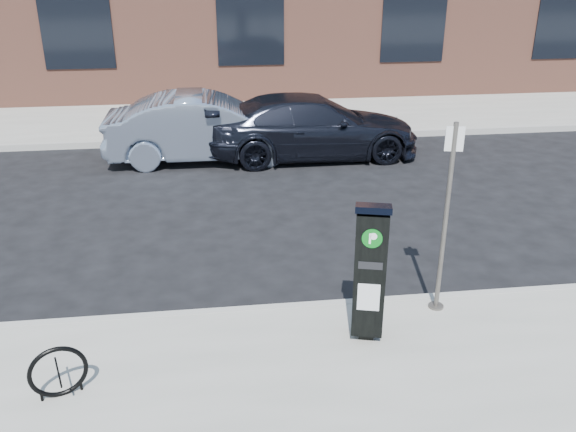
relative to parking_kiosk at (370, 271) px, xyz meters
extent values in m
plane|color=black|center=(-0.43, 0.82, -1.04)|extent=(120.00, 120.00, 0.00)
cube|color=gray|center=(-0.43, 14.82, -0.96)|extent=(60.00, 12.00, 0.15)
cube|color=#9E9B93|center=(-0.43, 0.80, -0.96)|extent=(60.00, 0.12, 0.16)
cube|color=#9E9B93|center=(-0.43, 8.84, -0.96)|extent=(60.00, 0.12, 0.16)
cube|color=black|center=(-5.43, 12.80, 1.96)|extent=(2.00, 0.06, 3.50)
cube|color=black|center=(-0.43, 12.80, 1.96)|extent=(2.00, 0.06, 3.50)
cube|color=black|center=(4.57, 12.80, 1.96)|extent=(2.00, 0.06, 3.50)
cube|color=black|center=(9.57, 12.80, 1.96)|extent=(2.00, 0.06, 3.50)
cube|color=black|center=(0.00, 0.00, -0.84)|extent=(0.22, 0.22, 0.09)
cube|color=black|center=(0.00, 0.00, -0.03)|extent=(0.43, 0.40, 1.54)
cube|color=black|center=(0.00, 0.00, 0.77)|extent=(0.47, 0.44, 0.14)
cylinder|color=#075A14|center=(-0.04, -0.15, 0.48)|extent=(0.22, 0.07, 0.23)
cube|color=white|center=(-0.04, -0.15, 0.48)|extent=(0.08, 0.03, 0.13)
cube|color=silver|center=(-0.04, -0.15, -0.26)|extent=(0.25, 0.07, 0.34)
cube|color=black|center=(-0.04, -0.15, 0.15)|extent=(0.26, 0.08, 0.09)
cylinder|color=#58554E|center=(1.06, 0.52, -0.87)|extent=(0.20, 0.20, 0.03)
cylinder|color=#58554E|center=(1.06, 0.52, 0.34)|extent=(0.06, 0.06, 2.46)
cube|color=silver|center=(1.06, 0.52, 1.37)|extent=(0.22, 0.07, 0.29)
torus|color=black|center=(-3.40, -0.64, -0.60)|extent=(0.58, 0.24, 0.60)
cylinder|color=black|center=(-3.58, -0.70, -0.83)|extent=(0.03, 0.03, 0.12)
cylinder|color=black|center=(-3.21, -0.58, -0.83)|extent=(0.03, 0.03, 0.12)
imported|color=#8795AC|center=(-1.80, 7.58, -0.29)|extent=(4.58, 1.60, 1.51)
imported|color=black|center=(0.57, 7.52, -0.33)|extent=(4.95, 2.10, 1.43)
camera|label=1|loc=(-1.71, -5.97, 3.34)|focal=38.00mm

